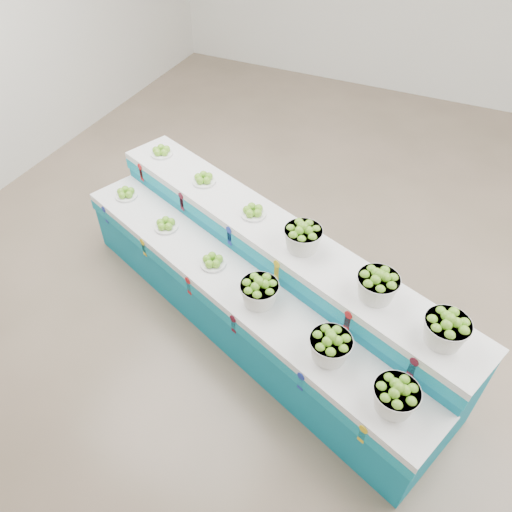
% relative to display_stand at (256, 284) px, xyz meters
% --- Properties ---
extents(ground, '(10.00, 10.00, 0.00)m').
position_rel_display_stand_xyz_m(ground, '(0.96, 0.74, -0.51)').
color(ground, brown).
rests_on(ground, ground).
extents(display_stand, '(4.25, 2.52, 1.02)m').
position_rel_display_stand_xyz_m(display_stand, '(0.00, 0.00, 0.00)').
color(display_stand, '#0F7FA0').
rests_on(display_stand, ground).
extents(plate_lower_left, '(0.31, 0.31, 0.10)m').
position_rel_display_stand_xyz_m(plate_lower_left, '(-1.72, 0.40, 0.26)').
color(plate_lower_left, white).
rests_on(plate_lower_left, display_stand).
extents(plate_lower_mid, '(0.31, 0.31, 0.10)m').
position_rel_display_stand_xyz_m(plate_lower_mid, '(-1.05, 0.14, 0.26)').
color(plate_lower_mid, white).
rests_on(plate_lower_mid, display_stand).
extents(plate_lower_right, '(0.31, 0.31, 0.10)m').
position_rel_display_stand_xyz_m(plate_lower_right, '(-0.38, -0.13, 0.26)').
color(plate_lower_right, white).
rests_on(plate_lower_right, display_stand).
extents(basket_lower_left, '(0.43, 0.43, 0.24)m').
position_rel_display_stand_xyz_m(basket_lower_left, '(0.19, -0.35, 0.33)').
color(basket_lower_left, silver).
rests_on(basket_lower_left, display_stand).
extents(basket_lower_mid, '(0.43, 0.43, 0.24)m').
position_rel_display_stand_xyz_m(basket_lower_mid, '(0.92, -0.64, 0.33)').
color(basket_lower_mid, silver).
rests_on(basket_lower_mid, display_stand).
extents(basket_lower_right, '(0.43, 0.43, 0.24)m').
position_rel_display_stand_xyz_m(basket_lower_right, '(1.47, -0.86, 0.33)').
color(basket_lower_right, silver).
rests_on(basket_lower_right, display_stand).
extents(plate_upper_left, '(0.31, 0.31, 0.10)m').
position_rel_display_stand_xyz_m(plate_upper_left, '(-1.53, 0.88, 0.56)').
color(plate_upper_left, white).
rests_on(plate_upper_left, display_stand).
extents(plate_upper_mid, '(0.31, 0.31, 0.10)m').
position_rel_display_stand_xyz_m(plate_upper_mid, '(-0.86, 0.62, 0.56)').
color(plate_upper_mid, white).
rests_on(plate_upper_mid, display_stand).
extents(plate_upper_right, '(0.31, 0.31, 0.10)m').
position_rel_display_stand_xyz_m(plate_upper_right, '(-0.19, 0.35, 0.56)').
color(plate_upper_right, white).
rests_on(plate_upper_right, display_stand).
extents(basket_upper_left, '(0.43, 0.43, 0.24)m').
position_rel_display_stand_xyz_m(basket_upper_left, '(0.38, 0.13, 0.63)').
color(basket_upper_left, silver).
rests_on(basket_upper_left, display_stand).
extents(basket_upper_mid, '(0.43, 0.43, 0.24)m').
position_rel_display_stand_xyz_m(basket_upper_mid, '(1.11, -0.16, 0.63)').
color(basket_upper_mid, silver).
rests_on(basket_upper_mid, display_stand).
extents(basket_upper_right, '(0.43, 0.43, 0.24)m').
position_rel_display_stand_xyz_m(basket_upper_right, '(1.66, -0.38, 0.63)').
color(basket_upper_right, silver).
rests_on(basket_upper_right, display_stand).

